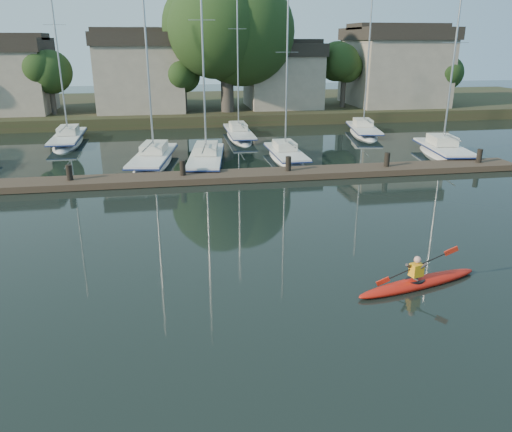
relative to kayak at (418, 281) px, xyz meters
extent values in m
plane|color=black|center=(-3.96, -0.04, -0.18)|extent=(160.00, 160.00, 0.00)
ellipsoid|color=red|center=(0.03, 0.01, -0.08)|extent=(4.64, 1.78, 0.35)
cylinder|color=black|center=(-0.12, -0.03, 0.04)|extent=(0.85, 0.85, 0.09)
imported|color=#2F292B|center=(-0.12, -0.03, 0.40)|extent=(0.33, 0.42, 1.00)
cube|color=orange|center=(-0.12, -0.03, 0.42)|extent=(0.45, 0.38, 0.41)
sphere|color=tan|center=(-0.12, -0.03, 0.77)|extent=(0.23, 0.23, 0.23)
cube|color=#402E24|center=(-3.96, 13.96, 0.02)|extent=(34.00, 2.00, 0.35)
cylinder|color=black|center=(-12.96, 13.96, 0.12)|extent=(0.32, 0.32, 1.80)
cylinder|color=black|center=(-6.96, 13.96, 0.12)|extent=(0.32, 0.32, 1.80)
cylinder|color=black|center=(-0.96, 13.96, 0.12)|extent=(0.32, 0.32, 1.80)
cylinder|color=black|center=(5.04, 13.96, 0.12)|extent=(0.32, 0.32, 1.80)
cylinder|color=black|center=(11.04, 13.96, 0.12)|extent=(0.32, 0.32, 1.80)
ellipsoid|color=silver|center=(-8.69, 18.67, -0.54)|extent=(3.56, 8.91, 1.94)
cube|color=silver|center=(-8.69, 18.67, 0.38)|extent=(3.20, 7.35, 0.14)
cube|color=navy|center=(-8.69, 18.67, 0.30)|extent=(3.31, 7.53, 0.08)
cube|color=beige|center=(-8.60, 19.19, 0.76)|extent=(1.81, 2.63, 0.56)
cylinder|color=#9EA0A5|center=(-8.65, 18.93, 6.55)|extent=(0.12, 0.12, 12.24)
cylinder|color=#9EA0A5|center=(-8.91, 17.39, 1.20)|extent=(0.63, 3.26, 0.08)
cylinder|color=#9EA0A5|center=(-8.65, 18.93, 8.02)|extent=(1.61, 0.30, 0.03)
ellipsoid|color=silver|center=(-5.37, 17.96, -0.53)|extent=(3.32, 9.12, 1.88)
cube|color=silver|center=(-5.37, 17.96, 0.36)|extent=(3.00, 7.52, 0.14)
cube|color=navy|center=(-5.37, 17.96, 0.29)|extent=(3.10, 7.71, 0.08)
cube|color=beige|center=(-5.30, 18.49, 0.73)|extent=(1.73, 2.67, 0.54)
cylinder|color=#9EA0A5|center=(-5.33, 18.22, 6.85)|extent=(0.12, 0.12, 12.88)
cylinder|color=#9EA0A5|center=(-5.56, 16.63, 1.16)|extent=(0.56, 3.36, 0.08)
cylinder|color=#9EA0A5|center=(-5.33, 18.22, 8.40)|extent=(1.57, 0.25, 0.03)
ellipsoid|color=silver|center=(-0.02, 18.56, -0.50)|extent=(1.96, 7.30, 1.73)
cube|color=silver|center=(-0.02, 18.56, 0.32)|extent=(1.86, 5.98, 0.13)
cube|color=navy|center=(-0.02, 18.56, 0.25)|extent=(1.93, 6.13, 0.07)
cube|color=beige|center=(-0.03, 18.99, 0.66)|extent=(1.29, 2.05, 0.50)
cylinder|color=#9EA0A5|center=(-0.02, 18.77, 5.37)|extent=(0.11, 0.11, 10.02)
cylinder|color=#9EA0A5|center=(-0.02, 17.46, 1.05)|extent=(0.09, 2.77, 0.07)
cylinder|color=#9EA0A5|center=(-0.02, 18.77, 6.58)|extent=(1.46, 0.04, 0.03)
ellipsoid|color=silver|center=(10.84, 17.72, -0.56)|extent=(3.27, 7.77, 2.04)
cube|color=silver|center=(10.84, 17.72, 0.41)|extent=(2.98, 6.41, 0.15)
cube|color=navy|center=(10.84, 17.72, 0.33)|extent=(3.08, 6.57, 0.09)
cube|color=beige|center=(10.90, 18.17, 0.81)|extent=(1.78, 2.30, 0.59)
cylinder|color=#9EA0A5|center=(10.87, 17.94, 5.85)|extent=(0.13, 0.13, 10.76)
cylinder|color=#9EA0A5|center=(10.69, 16.60, 1.27)|extent=(0.48, 2.85, 0.09)
cylinder|color=#9EA0A5|center=(10.87, 17.94, 7.14)|extent=(1.71, 0.27, 0.03)
ellipsoid|color=silver|center=(-15.30, 26.83, -0.52)|extent=(2.29, 8.91, 1.87)
cube|color=silver|center=(-15.30, 26.83, 0.36)|extent=(2.15, 7.31, 0.14)
cube|color=navy|center=(-15.30, 26.83, 0.28)|extent=(2.23, 7.49, 0.08)
cube|color=beige|center=(-15.31, 27.37, 0.73)|extent=(1.44, 2.51, 0.54)
cylinder|color=#9EA0A5|center=(-15.31, 27.10, 6.81)|extent=(0.12, 0.12, 12.80)
cylinder|color=#9EA0A5|center=(-15.27, 25.51, 1.15)|extent=(0.16, 3.37, 0.08)
cylinder|color=#9EA0A5|center=(-15.31, 27.10, 8.35)|extent=(1.58, 0.07, 0.03)
ellipsoid|color=silver|center=(-1.99, 26.96, -0.49)|extent=(1.94, 8.95, 1.70)
cube|color=silver|center=(-1.99, 26.96, 0.31)|extent=(1.84, 7.34, 0.13)
cube|color=navy|center=(-1.99, 26.96, 0.24)|extent=(1.91, 7.52, 0.07)
cube|color=beige|center=(-1.99, 27.50, 0.64)|extent=(1.27, 2.51, 0.49)
cylinder|color=#9EA0A5|center=(-1.99, 27.23, 6.61)|extent=(0.11, 0.11, 12.51)
cylinder|color=#9EA0A5|center=(-2.00, 25.62, 1.03)|extent=(0.10, 3.40, 0.07)
cylinder|color=#9EA0A5|center=(-1.99, 27.23, 8.11)|extent=(1.43, 0.04, 0.03)
ellipsoid|color=silver|center=(8.56, 26.61, -0.52)|extent=(3.49, 8.07, 1.86)
cube|color=silver|center=(8.56, 26.61, 0.36)|extent=(3.13, 6.67, 0.14)
cube|color=navy|center=(8.56, 26.61, 0.28)|extent=(3.24, 6.84, 0.08)
cube|color=beige|center=(8.65, 27.07, 0.72)|extent=(1.76, 2.41, 0.54)
cylinder|color=#9EA0A5|center=(8.60, 26.84, 5.79)|extent=(0.12, 0.12, 10.76)
cylinder|color=#9EA0A5|center=(8.34, 25.46, 1.14)|extent=(0.64, 2.93, 0.08)
cylinder|color=#9EA0A5|center=(8.60, 26.84, 7.08)|extent=(1.54, 0.32, 0.03)
cube|color=#273219|center=(-3.96, 43.96, 0.32)|extent=(90.00, 24.00, 1.00)
cube|color=#9F917F|center=(-21.96, 37.96, 3.57)|extent=(7.00, 7.00, 5.50)
cube|color=#29241E|center=(-21.96, 37.96, 6.92)|extent=(7.35, 7.35, 1.20)
cube|color=#9F917F|center=(-9.96, 37.96, 3.82)|extent=(8.00, 8.00, 6.00)
cube|color=#29241E|center=(-9.96, 37.96, 7.42)|extent=(8.40, 8.40, 1.20)
cube|color=#9F917F|center=(4.04, 37.96, 3.32)|extent=(7.00, 7.00, 5.00)
cube|color=#29241E|center=(4.04, 37.96, 6.42)|extent=(7.35, 7.35, 1.20)
cube|color=#9F917F|center=(16.04, 37.96, 4.07)|extent=(9.00, 9.00, 6.50)
cube|color=#29241E|center=(16.04, 37.96, 7.92)|extent=(9.45, 9.45, 1.20)
cylinder|color=#433B36|center=(-1.96, 34.96, 3.32)|extent=(1.20, 1.20, 5.00)
sphere|color=black|center=(-1.96, 34.96, 8.32)|extent=(8.50, 8.50, 8.50)
cylinder|color=#433B36|center=(-17.96, 35.96, 2.32)|extent=(0.48, 0.48, 3.00)
sphere|color=black|center=(-17.96, 35.96, 4.82)|extent=(3.40, 3.40, 3.40)
cylinder|color=#433B36|center=(-5.96, 35.46, 2.22)|extent=(0.38, 0.38, 2.80)
sphere|color=black|center=(-5.96, 35.46, 4.42)|extent=(2.72, 2.72, 2.72)
cylinder|color=#433B36|center=(10.04, 36.46, 2.42)|extent=(0.50, 0.50, 3.20)
sphere|color=black|center=(10.04, 36.46, 5.07)|extent=(3.57, 3.57, 3.57)
cylinder|color=#433B36|center=(20.04, 34.96, 2.12)|extent=(0.41, 0.41, 2.60)
sphere|color=black|center=(20.04, 34.96, 4.27)|extent=(2.89, 2.89, 2.89)
camera|label=1|loc=(-7.56, -13.23, 7.25)|focal=35.00mm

